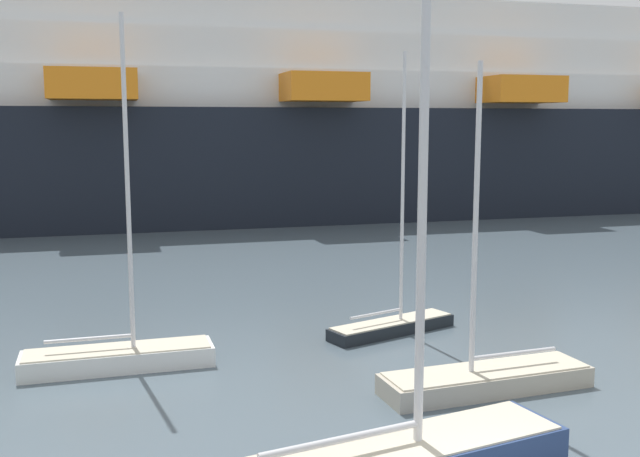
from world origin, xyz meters
TOP-DOWN VIEW (x-y plane):
  - sailboat_1 at (1.58, 11.08)m, footprint 4.37×2.30m
  - sailboat_2 at (1.98, 5.88)m, footprint 5.30×1.74m
  - sailboat_3 at (-6.51, 9.92)m, footprint 4.93×1.34m
  - sailboat_5 at (-1.90, 2.03)m, footprint 6.99×2.84m
  - cruise_ship at (-7.61, 43.47)m, footprint 132.00×20.85m

SIDE VIEW (x-z plane):
  - sailboat_2 at x=1.98m, z-range -3.51..4.27m
  - sailboat_1 at x=1.58m, z-range -3.81..4.64m
  - sailboat_3 at x=-6.51m, z-range -4.12..4.98m
  - sailboat_5 at x=-1.90m, z-range -5.63..6.86m
  - cruise_ship at x=-7.61m, z-range -3.85..17.13m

